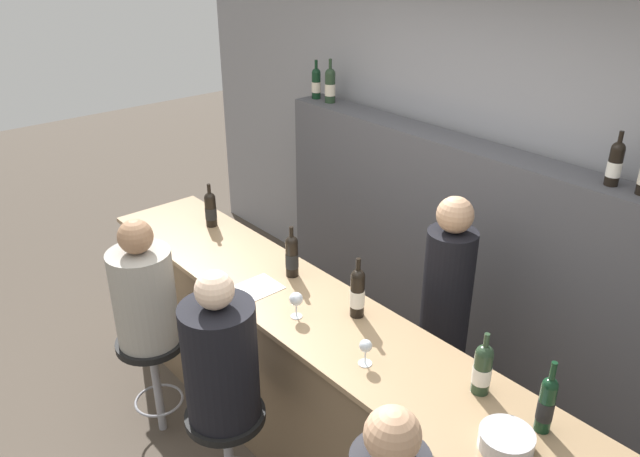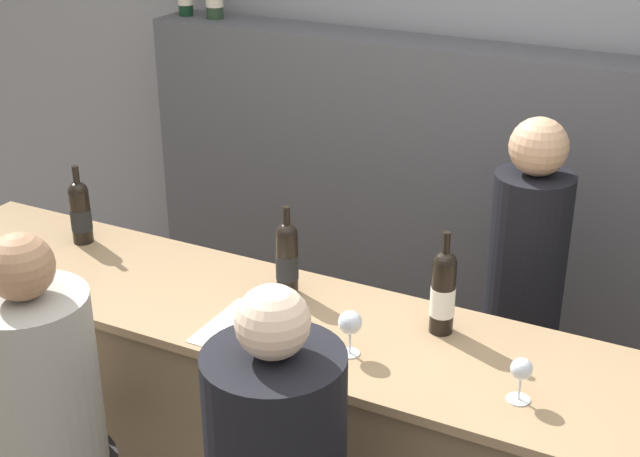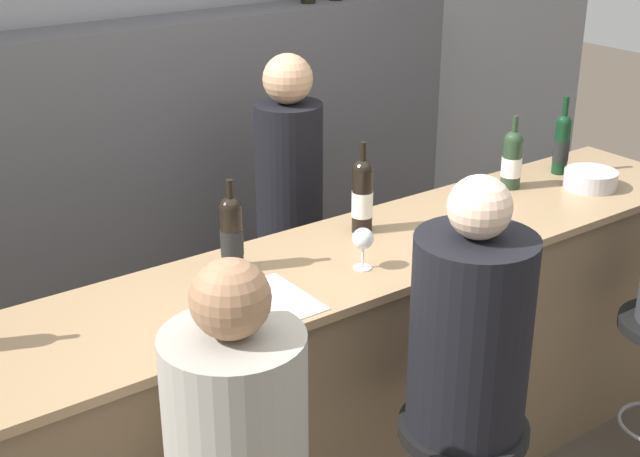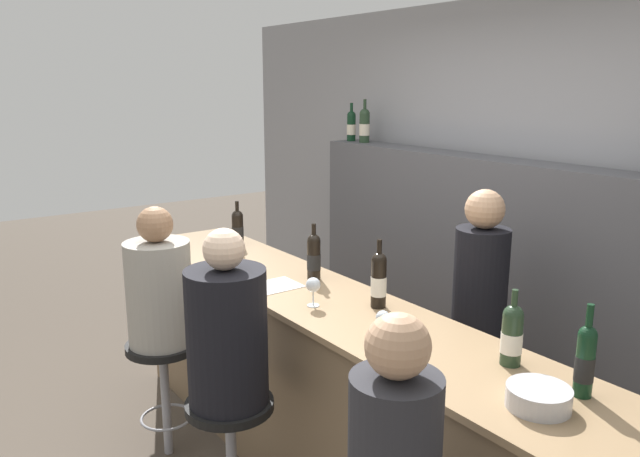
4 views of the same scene
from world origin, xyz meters
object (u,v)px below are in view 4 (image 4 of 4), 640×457
bar_stool_left (164,366)px  bartender (477,341)px  wine_bottle_counter_1 (314,256)px  guest_seated_right (395,446)px  wine_bottle_backbar_0 (351,126)px  wine_glass_0 (313,286)px  wine_glass_1 (383,319)px  wine_bottle_backbar_1 (365,125)px  wine_bottle_counter_0 (238,228)px  metal_bowl (538,397)px  wine_bottle_counter_2 (379,279)px  bar_stool_middle (230,429)px  guest_seated_middle (227,331)px  wine_bottle_counter_4 (585,360)px  guest_seated_left (159,287)px  wine_bottle_counter_3 (512,334)px

bar_stool_left → bartender: 1.72m
wine_bottle_counter_1 → guest_seated_right: bearing=-26.4°
wine_bottle_backbar_0 → wine_glass_0: 2.21m
wine_glass_1 → guest_seated_right: 0.77m
wine_bottle_backbar_1 → wine_bottle_counter_1: bearing=-49.1°
wine_glass_0 → wine_bottle_counter_0: bearing=168.6°
wine_glass_0 → wine_bottle_backbar_1: bearing=133.7°
wine_bottle_backbar_0 → bartender: bearing=-17.8°
wine_bottle_backbar_1 → guest_seated_right: (2.50, -1.93, -0.74)m
metal_bowl → wine_glass_0: bearing=-177.5°
wine_bottle_counter_2 → wine_glass_0: wine_bottle_counter_2 is taller
bar_stool_middle → guest_seated_right: 1.18m
wine_bottle_counter_0 → wine_bottle_counter_1: wine_bottle_counter_1 is taller
wine_bottle_counter_1 → bar_stool_left: wine_bottle_counter_1 is taller
guest_seated_middle → guest_seated_right: size_ratio=1.06×
wine_bottle_counter_1 → guest_seated_right: guest_seated_right is taller
guest_seated_middle → bartender: size_ratio=0.52×
wine_bottle_counter_1 → guest_seated_middle: (0.37, -0.72, -0.14)m
wine_bottle_counter_4 → wine_glass_1: (-0.76, -0.25, -0.04)m
bar_stool_middle → wine_bottle_counter_1: bearing=117.0°
wine_glass_0 → metal_bowl: 1.23m
guest_seated_left → guest_seated_middle: size_ratio=0.96×
wine_glass_1 → bar_stool_middle: size_ratio=0.19×
wine_bottle_counter_2 → wine_glass_1: 0.40m
wine_glass_1 → bar_stool_middle: (-0.48, -0.48, -0.58)m
wine_bottle_counter_1 → guest_seated_middle: 0.82m
wine_bottle_counter_2 → wine_bottle_counter_4: (1.07, 0.00, -0.01)m
metal_bowl → guest_seated_right: size_ratio=0.28×
wine_bottle_backbar_1 → guest_seated_right: bearing=-37.7°
wine_glass_1 → guest_seated_middle: bearing=-135.4°
wine_bottle_backbar_1 → bar_stool_left: (0.62, -1.93, -1.22)m
wine_bottle_counter_4 → bartender: 1.22m
bar_stool_left → guest_seated_right: (1.88, 0.00, 0.48)m
wine_bottle_counter_2 → bar_stool_middle: 0.97m
wine_bottle_counter_1 → wine_bottle_counter_4: wine_bottle_counter_4 is taller
wine_bottle_counter_0 → bar_stool_middle: size_ratio=0.44×
wine_bottle_backbar_0 → guest_seated_middle: wine_bottle_backbar_0 is taller
wine_glass_1 → wine_bottle_counter_2: bearing=141.8°
bartender → bar_stool_middle: bearing=-101.5°
guest_seated_middle → bartender: 1.39m
bar_stool_middle → wine_bottle_backbar_0: bearing=129.2°
wine_bottle_counter_0 → guest_seated_middle: size_ratio=0.38×
guest_seated_left → metal_bowl: bearing=14.9°
guest_seated_right → wine_bottle_counter_4: bearing=77.8°
guest_seated_left → guest_seated_right: guest_seated_left is taller
wine_bottle_counter_2 → wine_glass_1: size_ratio=2.57×
wine_bottle_counter_1 → wine_bottle_counter_2: bearing=0.0°
wine_bottle_backbar_1 → wine_glass_0: (1.39, -1.45, -0.63)m
wine_bottle_counter_1 → wine_bottle_counter_2: 0.54m
wine_bottle_counter_3 → wine_glass_1: bearing=-151.7°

